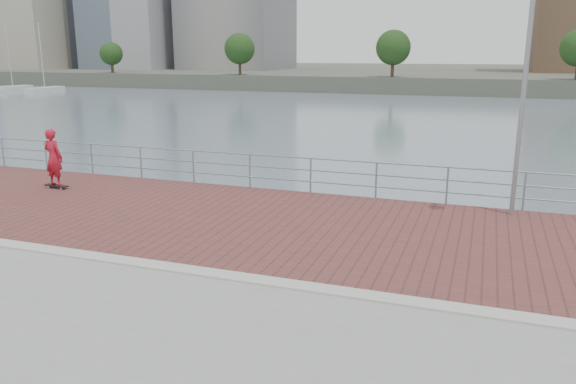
% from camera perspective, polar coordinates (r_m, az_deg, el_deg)
% --- Properties ---
extents(water, '(400.00, 400.00, 0.00)m').
position_cam_1_polar(water, '(11.92, -3.38, -17.89)').
color(water, slate).
rests_on(water, ground).
extents(brick_lane, '(40.00, 6.80, 0.02)m').
position_cam_1_polar(brick_lane, '(14.16, 2.17, -3.57)').
color(brick_lane, brown).
rests_on(brick_lane, seawall).
extents(curb, '(40.00, 0.40, 0.06)m').
position_cam_1_polar(curb, '(10.98, -3.54, -8.87)').
color(curb, '#B7B5AD').
rests_on(curb, seawall).
extents(far_shore, '(320.00, 95.00, 2.50)m').
position_cam_1_polar(far_shore, '(131.94, 18.14, 11.26)').
color(far_shore, '#4C5142').
rests_on(far_shore, ground).
extents(guardrail, '(39.06, 0.06, 1.13)m').
position_cam_1_polar(guardrail, '(17.15, 5.60, 1.88)').
color(guardrail, '#8C9EA8').
rests_on(guardrail, brick_lane).
extents(street_lamp, '(0.47, 1.36, 6.40)m').
position_cam_1_polar(street_lamp, '(15.33, 23.36, 13.89)').
color(street_lamp, gray).
rests_on(street_lamp, brick_lane).
extents(skateboard, '(0.87, 0.29, 0.10)m').
position_cam_1_polar(skateboard, '(19.55, -22.46, 0.59)').
color(skateboard, black).
rests_on(skateboard, brick_lane).
extents(skateboarder, '(0.70, 0.49, 1.83)m').
position_cam_1_polar(skateboarder, '(19.37, -22.72, 3.25)').
color(skateboarder, red).
rests_on(skateboarder, skateboard).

